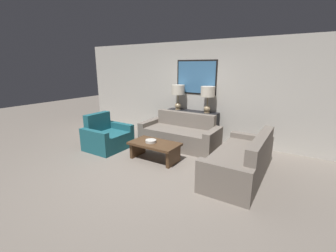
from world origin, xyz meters
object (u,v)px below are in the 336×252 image
(table_lamp_left, at_px, (178,92))
(couch_by_side, at_px, (241,161))
(decorative_bowl, at_px, (151,141))
(coffee_table, at_px, (155,147))
(couch_by_back_wall, at_px, (180,135))
(armchair_near_back_wall, at_px, (107,137))
(console_table, at_px, (191,125))
(table_lamp_right, at_px, (208,94))

(table_lamp_left, distance_m, couch_by_side, 2.86)
(decorative_bowl, bearing_deg, couch_by_side, 8.15)
(coffee_table, bearing_deg, table_lamp_left, 103.45)
(couch_by_back_wall, height_order, couch_by_side, same)
(couch_by_side, xyz_separation_m, armchair_near_back_wall, (-3.23, -0.28, -0.00))
(coffee_table, distance_m, armchair_near_back_wall, 1.43)
(couch_by_back_wall, bearing_deg, coffee_table, -91.27)
(console_table, bearing_deg, couch_by_side, -40.35)
(couch_by_side, relative_size, coffee_table, 1.84)
(table_lamp_left, xyz_separation_m, table_lamp_right, (0.88, 0.00, 0.00))
(console_table, relative_size, coffee_table, 1.36)
(coffee_table, height_order, decorative_bowl, decorative_bowl)
(couch_by_side, bearing_deg, armchair_near_back_wall, -175.06)
(coffee_table, xyz_separation_m, armchair_near_back_wall, (-1.43, -0.04, -0.00))
(table_lamp_right, xyz_separation_m, couch_by_back_wall, (-0.44, -0.66, -1.01))
(couch_by_back_wall, bearing_deg, armchair_near_back_wall, -142.36)
(table_lamp_right, relative_size, couch_by_side, 0.35)
(table_lamp_right, relative_size, decorative_bowl, 2.96)
(armchair_near_back_wall, bearing_deg, console_table, 50.84)
(console_table, xyz_separation_m, armchair_near_back_wall, (-1.45, -1.79, -0.12))
(armchair_near_back_wall, bearing_deg, couch_by_back_wall, 37.64)
(armchair_near_back_wall, bearing_deg, decorative_bowl, 0.43)
(decorative_bowl, relative_size, armchair_near_back_wall, 0.24)
(console_table, distance_m, couch_by_back_wall, 0.67)
(couch_by_back_wall, distance_m, decorative_bowl, 1.12)
(table_lamp_right, height_order, couch_by_side, table_lamp_right)
(table_lamp_left, bearing_deg, console_table, -0.00)
(table_lamp_left, bearing_deg, couch_by_side, -34.23)
(table_lamp_right, xyz_separation_m, armchair_near_back_wall, (-1.90, -1.79, -1.01))
(couch_by_back_wall, relative_size, armchair_near_back_wall, 2.02)
(decorative_bowl, distance_m, armchair_near_back_wall, 1.36)
(console_table, xyz_separation_m, table_lamp_left, (-0.44, 0.00, 0.89))
(table_lamp_left, height_order, couch_by_side, table_lamp_left)
(decorative_bowl, bearing_deg, coffee_table, 20.99)
(console_table, distance_m, decorative_bowl, 1.78)
(console_table, relative_size, couch_by_side, 0.74)
(table_lamp_right, height_order, armchair_near_back_wall, table_lamp_right)
(armchair_near_back_wall, bearing_deg, table_lamp_left, 60.44)
(table_lamp_left, relative_size, couch_by_back_wall, 0.35)
(console_table, distance_m, armchair_near_back_wall, 2.31)
(console_table, distance_m, table_lamp_right, 1.00)
(coffee_table, bearing_deg, couch_by_side, 7.56)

